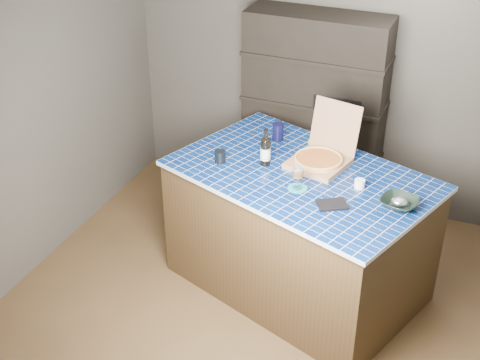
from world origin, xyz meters
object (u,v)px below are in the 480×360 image
at_px(pizza_box, 320,158).
at_px(wine_glass, 298,172).
at_px(mead_bottle, 265,151).
at_px(bowl, 399,203).
at_px(kitchen_island, 299,231).
at_px(dvd_case, 332,205).

relative_size(pizza_box, wine_glass, 3.02).
bearing_deg(mead_bottle, bowl, -10.84).
distance_m(kitchen_island, pizza_box, 0.59).
distance_m(kitchen_island, bowl, 0.91).
relative_size(mead_bottle, dvd_case, 1.46).
distance_m(mead_bottle, bowl, 1.03).
bearing_deg(pizza_box, kitchen_island, -101.49).
distance_m(mead_bottle, wine_glass, 0.40).
distance_m(kitchen_island, wine_glass, 0.66).
bearing_deg(bowl, pizza_box, 151.88).
bearing_deg(mead_bottle, pizza_box, 22.20).
height_order(mead_bottle, dvd_case, mead_bottle).
bearing_deg(kitchen_island, bowl, 6.29).
relative_size(kitchen_island, bowl, 8.79).
height_order(kitchen_island, bowl, bowl).
relative_size(pizza_box, bowl, 2.25).
relative_size(pizza_box, dvd_case, 2.77).
bearing_deg(dvd_case, wine_glass, -143.92).
xyz_separation_m(kitchen_island, bowl, (0.72, -0.17, 0.53)).
xyz_separation_m(mead_bottle, bowl, (1.01, -0.19, -0.08)).
relative_size(mead_bottle, bowl, 1.19).
bearing_deg(kitchen_island, dvd_case, -26.63).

